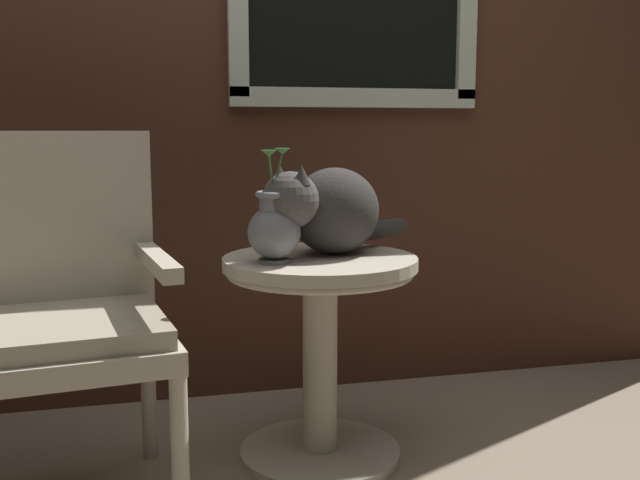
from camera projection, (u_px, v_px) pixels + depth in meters
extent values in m
cube|color=#47281C|center=(260.00, 42.00, 2.70)|extent=(4.00, 0.04, 2.60)
cube|color=beige|center=(356.00, 98.00, 2.78)|extent=(0.94, 0.03, 0.07)
cylinder|color=#B2A893|center=(320.00, 452.00, 2.29)|extent=(0.49, 0.49, 0.03)
cylinder|color=#B2A893|center=(320.00, 360.00, 2.25)|extent=(0.10, 0.10, 0.55)
cylinder|color=#B2A893|center=(320.00, 263.00, 2.20)|extent=(0.57, 0.57, 0.03)
torus|color=#B2A893|center=(320.00, 272.00, 2.21)|extent=(0.55, 0.55, 0.02)
cylinder|color=#B2A893|center=(180.00, 456.00, 1.83)|extent=(0.04, 0.04, 0.41)
cylinder|color=#B2A893|center=(149.00, 393.00, 2.26)|extent=(0.04, 0.04, 0.41)
cube|color=#B2A893|center=(58.00, 348.00, 1.92)|extent=(0.62, 0.59, 0.06)
cube|color=tan|center=(57.00, 327.00, 1.91)|extent=(0.58, 0.54, 0.05)
cube|color=#B2A893|center=(49.00, 225.00, 2.08)|extent=(0.56, 0.13, 0.52)
cube|color=#B2A893|center=(156.00, 260.00, 1.98)|extent=(0.11, 0.48, 0.04)
ellipsoid|color=#33302D|center=(334.00, 211.00, 2.24)|extent=(0.37, 0.37, 0.26)
sphere|color=#494643|center=(290.00, 200.00, 2.10)|extent=(0.16, 0.16, 0.16)
cone|color=#33302D|center=(279.00, 173.00, 2.12)|extent=(0.05, 0.05, 0.06)
cone|color=#33302D|center=(302.00, 175.00, 2.06)|extent=(0.05, 0.05, 0.06)
cylinder|color=#33302D|center=(376.00, 230.00, 2.40)|extent=(0.24, 0.18, 0.06)
cylinder|color=slate|center=(274.00, 261.00, 2.10)|extent=(0.09, 0.09, 0.01)
ellipsoid|color=slate|center=(274.00, 232.00, 2.09)|extent=(0.15, 0.15, 0.15)
cylinder|color=slate|center=(274.00, 203.00, 2.08)|extent=(0.08, 0.08, 0.05)
torus|color=slate|center=(274.00, 194.00, 2.08)|extent=(0.10, 0.10, 0.02)
cylinder|color=#387533|center=(278.00, 173.00, 2.07)|extent=(0.03, 0.01, 0.12)
cone|color=#387533|center=(282.00, 151.00, 2.06)|extent=(0.04, 0.04, 0.02)
cylinder|color=#387533|center=(271.00, 174.00, 2.05)|extent=(0.02, 0.04, 0.12)
cone|color=#387533|center=(269.00, 153.00, 2.03)|extent=(0.04, 0.04, 0.02)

